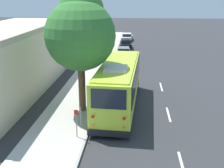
% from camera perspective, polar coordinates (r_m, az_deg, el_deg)
% --- Properties ---
extents(ground_plane, '(160.00, 160.00, 0.00)m').
position_cam_1_polar(ground_plane, '(21.56, 2.15, -3.45)').
color(ground_plane, '#333335').
extents(sidewalk_slab, '(80.00, 3.46, 0.15)m').
position_cam_1_polar(sidewalk_slab, '(21.97, -7.16, -2.96)').
color(sidewalk_slab, beige).
rests_on(sidewalk_slab, ground).
extents(curb_strip, '(80.00, 0.14, 0.15)m').
position_cam_1_polar(curb_strip, '(21.68, -2.49, -3.12)').
color(curb_strip, '#AAA69D').
rests_on(curb_strip, ground).
extents(shuttle_bus, '(9.96, 2.95, 3.43)m').
position_cam_1_polar(shuttle_bus, '(19.68, 1.38, 0.14)').
color(shuttle_bus, '#BCDB38').
rests_on(shuttle_bus, ground).
extents(parked_sedan_tan, '(4.37, 1.75, 1.28)m').
position_cam_1_polar(parked_sedan_tan, '(30.36, 1.62, 4.01)').
color(parked_sedan_tan, tan).
rests_on(parked_sedan_tan, ground).
extents(parked_sedan_gray, '(4.30, 1.85, 1.32)m').
position_cam_1_polar(parked_sedan_gray, '(36.50, 2.36, 6.37)').
color(parked_sedan_gray, slate).
rests_on(parked_sedan_gray, ground).
extents(parked_sedan_black, '(4.56, 1.99, 1.31)m').
position_cam_1_polar(parked_sedan_black, '(43.35, 2.78, 8.16)').
color(parked_sedan_black, black).
rests_on(parked_sedan_black, ground).
extents(parked_sedan_white, '(4.52, 1.90, 1.31)m').
position_cam_1_polar(parked_sedan_white, '(50.24, 3.09, 9.47)').
color(parked_sedan_white, silver).
rests_on(parked_sedan_white, ground).
extents(street_tree, '(4.59, 4.59, 8.11)m').
position_cam_1_polar(street_tree, '(18.43, -6.43, 10.75)').
color(street_tree, brown).
rests_on(street_tree, sidewalk_slab).
extents(sign_post_near, '(0.06, 0.22, 1.64)m').
position_cam_1_polar(sign_post_near, '(15.79, -7.23, -7.89)').
color(sign_post_near, gray).
rests_on(sign_post_near, sidewalk_slab).
extents(sign_post_far, '(0.06, 0.06, 1.30)m').
position_cam_1_polar(sign_post_far, '(16.97, -6.35, -6.69)').
color(sign_post_far, gray).
rests_on(sign_post_far, sidewalk_slab).
extents(building_backdrop, '(23.17, 8.00, 5.33)m').
position_cam_1_polar(building_backdrop, '(27.16, -20.30, 5.34)').
color(building_backdrop, beige).
rests_on(building_backdrop, ground).
extents(lane_stripe_behind, '(2.40, 0.14, 0.01)m').
position_cam_1_polar(lane_stripe_behind, '(14.34, 14.04, -15.71)').
color(lane_stripe_behind, silver).
rests_on(lane_stripe_behind, ground).
extents(lane_stripe_mid, '(2.40, 0.14, 0.01)m').
position_cam_1_polar(lane_stripe_mid, '(19.59, 11.41, -6.05)').
color(lane_stripe_mid, silver).
rests_on(lane_stripe_mid, ground).
extents(lane_stripe_ahead, '(2.40, 0.14, 0.01)m').
position_cam_1_polar(lane_stripe_ahead, '(25.17, 9.96, -0.56)').
color(lane_stripe_ahead, silver).
rests_on(lane_stripe_ahead, ground).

